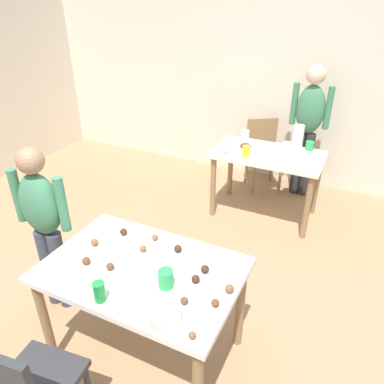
{
  "coord_description": "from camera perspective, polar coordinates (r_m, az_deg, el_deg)",
  "views": [
    {
      "loc": [
        1.18,
        -1.45,
        2.25
      ],
      "look_at": [
        0.11,
        0.77,
        0.9
      ],
      "focal_mm": 34.44,
      "sensor_mm": 36.0,
      "label": 1
    }
  ],
  "objects": [
    {
      "name": "dining_table_far",
      "position": [
        4.02,
        11.61,
        4.44
      ],
      "size": [
        1.14,
        0.66,
        0.75
      ],
      "color": "silver",
      "rests_on": "ground_plane"
    },
    {
      "name": "cup_far_3",
      "position": [
        3.83,
        8.36,
        6.28
      ],
      "size": [
        0.08,
        0.08,
        0.11
      ],
      "primitive_type": "cylinder",
      "color": "yellow",
      "rests_on": "dining_table_far"
    },
    {
      "name": "wall_back",
      "position": [
        4.89,
        11.91,
        16.96
      ],
      "size": [
        6.4,
        0.1,
        2.6
      ],
      "primitive_type": "cube",
      "color": "beige",
      "rests_on": "ground_plane"
    },
    {
      "name": "soda_can",
      "position": [
        2.14,
        -14.16,
        -14.76
      ],
      "size": [
        0.07,
        0.07,
        0.12
      ],
      "primitive_type": "cylinder",
      "color": "#198438",
      "rests_on": "dining_table_near"
    },
    {
      "name": "person_adult_far",
      "position": [
        4.5,
        17.64,
        10.49
      ],
      "size": [
        0.45,
        0.22,
        1.56
      ],
      "color": "#28282D",
      "rests_on": "ground_plane"
    },
    {
      "name": "ground_plane",
      "position": [
        2.93,
        -9.15,
        -22.0
      ],
      "size": [
        6.4,
        6.4,
        0.0
      ],
      "primitive_type": "plane",
      "color": "#9E7A56"
    },
    {
      "name": "cake_ball_1",
      "position": [
        2.2,
        0.57,
        -13.32
      ],
      "size": [
        0.05,
        0.05,
        0.05
      ],
      "primitive_type": "sphere",
      "color": "#3D2319",
      "rests_on": "dining_table_near"
    },
    {
      "name": "cake_ball_7",
      "position": [
        2.34,
        -12.58,
        -11.18
      ],
      "size": [
        0.05,
        0.05,
        0.05
      ],
      "primitive_type": "sphere",
      "color": "brown",
      "rests_on": "dining_table_near"
    },
    {
      "name": "cake_ball_2",
      "position": [
        2.57,
        -14.85,
        -7.52
      ],
      "size": [
        0.05,
        0.05,
        0.05
      ],
      "primitive_type": "sphere",
      "color": "brown",
      "rests_on": "dining_table_near"
    },
    {
      "name": "cup_far_0",
      "position": [
        4.16,
        17.76,
        6.84
      ],
      "size": [
        0.09,
        0.09,
        0.09
      ],
      "primitive_type": "cylinder",
      "color": "green",
      "rests_on": "dining_table_far"
    },
    {
      "name": "cake_ball_3",
      "position": [
        2.42,
        -16.08,
        -10.19
      ],
      "size": [
        0.05,
        0.05,
        0.05
      ],
      "primitive_type": "sphere",
      "color": "brown",
      "rests_on": "dining_table_near"
    },
    {
      "name": "cup_far_2",
      "position": [
        4.06,
        14.38,
        6.83
      ],
      "size": [
        0.09,
        0.09,
        0.1
      ],
      "primitive_type": "cylinder",
      "color": "white",
      "rests_on": "dining_table_far"
    },
    {
      "name": "cup_near_0",
      "position": [
        2.17,
        -4.07,
        -13.25
      ],
      "size": [
        0.09,
        0.09,
        0.11
      ],
      "primitive_type": "cylinder",
      "color": "green",
      "rests_on": "dining_table_near"
    },
    {
      "name": "mixing_bowl",
      "position": [
        1.98,
        -4.27,
        -18.81
      ],
      "size": [
        0.17,
        0.17,
        0.09
      ],
      "primitive_type": "cylinder",
      "color": "white",
      "rests_on": "dining_table_near"
    },
    {
      "name": "donut_far_2",
      "position": [
        3.92,
        4.95,
        6.35
      ],
      "size": [
        0.1,
        0.1,
        0.03
      ],
      "primitive_type": "torus",
      "color": "pink",
      "rests_on": "dining_table_far"
    },
    {
      "name": "cake_ball_8",
      "position": [
        2.09,
        -1.21,
        -16.48
      ],
      "size": [
        0.04,
        0.04,
        0.04
      ],
      "primitive_type": "sphere",
      "color": "brown",
      "rests_on": "dining_table_near"
    },
    {
      "name": "donut_far_0",
      "position": [
        3.87,
        14.01,
        5.26
      ],
      "size": [
        0.11,
        0.11,
        0.03
      ],
      "primitive_type": "torus",
      "color": "white",
      "rests_on": "dining_table_far"
    },
    {
      "name": "cake_ball_9",
      "position": [
        2.08,
        3.62,
        -16.76
      ],
      "size": [
        0.05,
        0.05,
        0.05
      ],
      "primitive_type": "sphere",
      "color": "brown",
      "rests_on": "dining_table_near"
    },
    {
      "name": "pitcher_far",
      "position": [
        4.13,
        16.08,
        8.21
      ],
      "size": [
        0.11,
        0.11,
        0.26
      ],
      "primitive_type": "cylinder",
      "color": "white",
      "rests_on": "dining_table_far"
    },
    {
      "name": "donut_far_1",
      "position": [
        4.08,
        8.28,
        7.09
      ],
      "size": [
        0.12,
        0.12,
        0.04
      ],
      "primitive_type": "torus",
      "color": "brown",
      "rests_on": "dining_table_far"
    },
    {
      "name": "cake_ball_5",
      "position": [
        1.93,
        0.04,
        -21.32
      ],
      "size": [
        0.04,
        0.04,
        0.04
      ],
      "primitive_type": "sphere",
      "color": "brown",
      "rests_on": "dining_table_near"
    },
    {
      "name": "dining_table_near",
      "position": [
        2.4,
        -7.71,
        -13.39
      ],
      "size": [
        1.22,
        0.81,
        0.75
      ],
      "color": "silver",
      "rests_on": "ground_plane"
    },
    {
      "name": "cake_ball_11",
      "position": [
        2.27,
        2.02,
        -11.84
      ],
      "size": [
        0.05,
        0.05,
        0.05
      ],
      "primitive_type": "sphere",
      "color": "#3D2319",
      "rests_on": "dining_table_near"
    },
    {
      "name": "cake_ball_6",
      "position": [
        2.55,
        -5.74,
        -6.98
      ],
      "size": [
        0.04,
        0.04,
        0.04
      ],
      "primitive_type": "sphere",
      "color": "brown",
      "rests_on": "dining_table_near"
    },
    {
      "name": "chair_far_table",
      "position": [
        4.73,
        10.92,
        6.45
      ],
      "size": [
        0.55,
        0.55,
        0.87
      ],
      "color": "olive",
      "rests_on": "ground_plane"
    },
    {
      "name": "cake_ball_10",
      "position": [
        2.43,
        -2.21,
        -8.75
      ],
      "size": [
        0.05,
        0.05,
        0.05
      ],
      "primitive_type": "sphere",
      "color": "#3D2319",
      "rests_on": "dining_table_near"
    },
    {
      "name": "cake_ball_4",
      "position": [
        2.62,
        -10.56,
        -6.07
      ],
      "size": [
        0.05,
        0.05,
        0.05
      ],
      "primitive_type": "sphere",
      "color": "#3D2319",
      "rests_on": "dining_table_near"
    },
    {
      "name": "cup_far_1",
      "position": [
        4.27,
        8.22,
        8.7
      ],
      "size": [
        0.09,
        0.09,
        0.12
      ],
      "primitive_type": "cylinder",
      "color": "white",
      "rests_on": "dining_table_far"
    },
    {
      "name": "cake_ball_0",
      "position": [
        2.15,
        5.83,
        -14.69
      ],
      "size": [
        0.05,
        0.05,
        0.05
      ],
      "primitive_type": "sphere",
      "color": "brown",
      "rests_on": "dining_table_near"
    },
    {
      "name": "person_girl_near",
      "position": [
        2.87,
        -21.98,
        -3.98
      ],
      "size": [
        0.46,
        0.24,
        1.36
      ],
      "color": "#383D4C",
      "rests_on": "ground_plane"
    },
    {
      "name": "fork_near",
      "position": [
        2.28,
        -6.77,
        -12.52
      ],
      "size": [
        0.17,
        0.02,
        0.01
      ],
      "primitive_type": "cube",
      "color": "silver",
      "rests_on": "dining_table_near"
    },
    {
      "name": "cake_ball_12",
      "position": [
        2.45,
        -7.6,
        -8.68
      ],
      "size": [
        0.05,
        0.05,
        0.05
      ],
      "primitive_type": "sphere",
      "color": "brown",
      "rests_on": "dining_table_near"
    }
  ]
}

